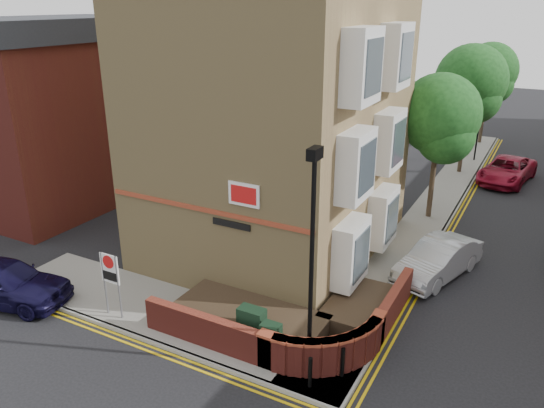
{
  "coord_description": "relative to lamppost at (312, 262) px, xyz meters",
  "views": [
    {
      "loc": [
        6.53,
        -10.12,
        9.69
      ],
      "look_at": [
        -1.08,
        4.0,
        3.53
      ],
      "focal_mm": 35.0,
      "sensor_mm": 36.0,
      "label": 1
    }
  ],
  "objects": [
    {
      "name": "pavement_main",
      "position": [
        0.4,
        14.8,
        -3.28
      ],
      "size": [
        2.0,
        32.0,
        0.12
      ],
      "primitive_type": "cube",
      "color": "gray",
      "rests_on": "ground"
    },
    {
      "name": "tree_mid",
      "position": [
        0.4,
        20.85,
        1.85
      ],
      "size": [
        4.03,
        4.03,
        7.42
      ],
      "color": "#382B1E",
      "rests_on": "pavement_main"
    },
    {
      "name": "kerb_main_near",
      "position": [
        1.4,
        14.8,
        -3.28
      ],
      "size": [
        0.15,
        32.0,
        0.12
      ],
      "primitive_type": "cube",
      "color": "gray",
      "rests_on": "ground"
    },
    {
      "name": "bollard_far",
      "position": [
        1.0,
        -0.0,
        -2.77
      ],
      "size": [
        0.11,
        0.11,
        0.9
      ],
      "primitive_type": "cylinder",
      "color": "black",
      "rests_on": "pavement_corner"
    },
    {
      "name": "navy_hatchback",
      "position": [
        -10.65,
        -1.7,
        -2.56
      ],
      "size": [
        4.93,
        2.88,
        1.58
      ],
      "primitive_type": "imported",
      "rotation": [
        0.0,
        0.0,
        1.8
      ],
      "color": "black",
      "rests_on": "ground"
    },
    {
      "name": "silver_car_near",
      "position": [
        2.0,
        7.15,
        -2.64
      ],
      "size": [
        2.71,
        4.51,
        1.4
      ],
      "primitive_type": "imported",
      "rotation": [
        0.0,
        0.0,
        -0.31
      ],
      "color": "#A7ABAF",
      "rests_on": "ground"
    },
    {
      "name": "bollard_near",
      "position": [
        0.4,
        -0.8,
        -2.77
      ],
      "size": [
        0.11,
        0.11,
        0.9
      ],
      "primitive_type": "cylinder",
      "color": "black",
      "rests_on": "pavement_corner"
    },
    {
      "name": "side_building",
      "position": [
        -16.6,
        6.8,
        1.2
      ],
      "size": [
        6.4,
        10.4,
        9.0
      ],
      "color": "maroon",
      "rests_on": "ground"
    },
    {
      "name": "corner_building",
      "position": [
        -4.44,
        6.8,
        2.88
      ],
      "size": [
        8.95,
        10.4,
        13.6
      ],
      "color": "tan",
      "rests_on": "ground"
    },
    {
      "name": "red_car_main",
      "position": [
        3.04,
        20.39,
        -2.65
      ],
      "size": [
        3.1,
        5.3,
        1.39
      ],
      "primitive_type": "imported",
      "rotation": [
        0.0,
        0.0,
        -0.17
      ],
      "color": "maroon",
      "rests_on": "ground"
    },
    {
      "name": "garden_wall",
      "position": [
        -1.6,
        1.3,
        -3.34
      ],
      "size": [
        6.8,
        6.0,
        1.2
      ],
      "primitive_type": null,
      "color": "maroon",
      "rests_on": "ground"
    },
    {
      "name": "traffic_light_assembly",
      "position": [
        0.8,
        23.8,
        -0.56
      ],
      "size": [
        0.2,
        0.16,
        4.2
      ],
      "color": "black",
      "rests_on": "pavement_main"
    },
    {
      "name": "zone_sign",
      "position": [
        -6.6,
        -0.7,
        -1.7
      ],
      "size": [
        0.72,
        0.07,
        2.2
      ],
      "color": "slate",
      "rests_on": "pavement_corner"
    },
    {
      "name": "utility_cabinet_small",
      "position": [
        -1.1,
        -0.2,
        -2.67
      ],
      "size": [
        0.55,
        0.4,
        1.1
      ],
      "primitive_type": "cube",
      "color": "black",
      "rests_on": "pavement_corner"
    },
    {
      "name": "tree_far",
      "position": [
        0.4,
        28.85,
        1.57
      ],
      "size": [
        3.81,
        3.81,
        7.0
      ],
      "color": "#382B1E",
      "rests_on": "pavement_main"
    },
    {
      "name": "lamppost",
      "position": [
        0.0,
        0.0,
        0.0
      ],
      "size": [
        0.25,
        0.5,
        6.3
      ],
      "color": "black",
      "rests_on": "pavement_corner"
    },
    {
      "name": "kerb_side",
      "position": [
        -5.1,
        -1.2,
        -3.28
      ],
      "size": [
        13.0,
        0.15,
        0.12
      ],
      "primitive_type": "cube",
      "color": "gray",
      "rests_on": "ground"
    },
    {
      "name": "pavement_corner",
      "position": [
        -5.1,
        0.3,
        -3.28
      ],
      "size": [
        13.0,
        3.0,
        0.12
      ],
      "primitive_type": "cube",
      "color": "gray",
      "rests_on": "ground"
    },
    {
      "name": "tree_near",
      "position": [
        0.4,
        12.85,
        1.36
      ],
      "size": [
        3.64,
        3.65,
        6.7
      ],
      "color": "#382B1E",
      "rests_on": "pavement_main"
    },
    {
      "name": "yellow_lines_main",
      "position": [
        1.65,
        14.8,
        -3.34
      ],
      "size": [
        0.28,
        32.0,
        0.01
      ],
      "primitive_type": "cube",
      "color": "gold",
      "rests_on": "ground"
    },
    {
      "name": "ground",
      "position": [
        -1.6,
        -1.2,
        -3.34
      ],
      "size": [
        120.0,
        120.0,
        0.0
      ],
      "primitive_type": "plane",
      "color": "black",
      "rests_on": "ground"
    },
    {
      "name": "yellow_lines_side",
      "position": [
        -5.1,
        -1.45,
        -3.34
      ],
      "size": [
        13.0,
        0.28,
        0.01
      ],
      "primitive_type": "cube",
      "color": "gold",
      "rests_on": "ground"
    },
    {
      "name": "utility_cabinet_large",
      "position": [
        -1.9,
        0.1,
        -2.62
      ],
      "size": [
        0.8,
        0.45,
        1.2
      ],
      "primitive_type": "cube",
      "color": "black",
      "rests_on": "pavement_corner"
    }
  ]
}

